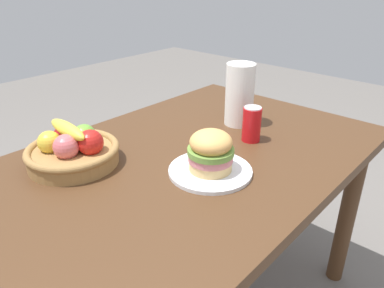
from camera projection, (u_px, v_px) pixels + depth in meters
name	position (u px, v px, depth m)	size (l,w,h in m)	color
dining_table	(186.00, 182.00, 1.26)	(1.40, 0.90, 0.75)	#4C301C
plate	(210.00, 171.00, 1.12)	(0.25, 0.25, 0.01)	white
sandwich	(211.00, 151.00, 1.09)	(0.14, 0.14, 0.13)	#E5BC75
soda_can	(252.00, 124.00, 1.30)	(0.07, 0.07, 0.13)	red
fruit_basket	(73.00, 149.00, 1.15)	(0.29, 0.29, 0.14)	#9E7542
paper_towel_roll	(240.00, 95.00, 1.42)	(0.11, 0.11, 0.24)	white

